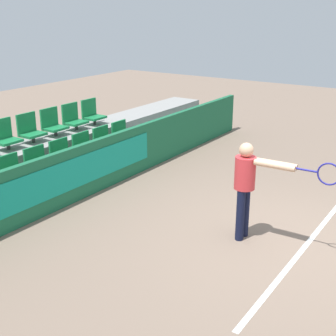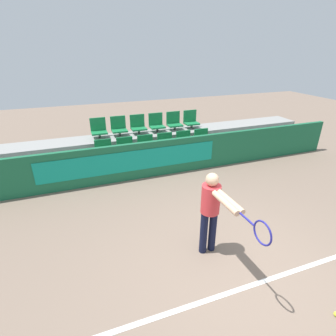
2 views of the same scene
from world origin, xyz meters
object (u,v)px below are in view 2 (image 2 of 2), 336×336
stadium_chair_5 (202,140)px  stadium_chair_6 (99,129)px  stadium_chair_1 (126,149)px  tennis_ball (336,314)px  stadium_chair_7 (119,127)px  stadium_chair_8 (138,125)px  stadium_chair_4 (184,142)px  tennis_player (213,208)px  stadium_chair_0 (104,152)px  stadium_chair_9 (156,123)px  stadium_chair_10 (174,122)px  stadium_chair_3 (166,144)px  stadium_chair_2 (146,146)px  stadium_chair_11 (191,120)px

stadium_chair_5 → stadium_chair_6: 3.22m
stadium_chair_1 → tennis_ball: 5.88m
stadium_chair_7 → stadium_chair_8: same height
stadium_chair_4 → tennis_ball: size_ratio=8.85×
stadium_chair_4 → stadium_chair_7: size_ratio=1.00×
tennis_player → stadium_chair_4: bearing=71.4°
stadium_chair_0 → stadium_chair_8: stadium_chair_8 is taller
stadium_chair_9 → stadium_chair_10: same height
stadium_chair_0 → tennis_ball: (2.31, -5.60, -0.63)m
stadium_chair_7 → stadium_chair_8: bearing=0.0°
stadium_chair_1 → stadium_chair_6: (-0.61, 0.89, 0.41)m
stadium_chair_3 → stadium_chair_5: 1.23m
stadium_chair_2 → stadium_chair_11: bearing=25.7°
stadium_chair_3 → stadium_chair_8: stadium_chair_8 is taller
stadium_chair_1 → stadium_chair_9: stadium_chair_9 is taller
stadium_chair_6 → stadium_chair_9: size_ratio=1.00×
stadium_chair_3 → stadium_chair_11: stadium_chair_11 is taller
stadium_chair_1 → stadium_chair_4: bearing=0.0°
tennis_ball → stadium_chair_3: bearing=94.8°
stadium_chair_5 → stadium_chair_10: 1.15m
stadium_chair_1 → stadium_chair_2: same height
stadium_chair_1 → stadium_chair_10: (1.84, 0.89, 0.41)m
stadium_chair_5 → stadium_chair_8: bearing=154.3°
stadium_chair_7 → stadium_chair_8: 0.61m
tennis_player → stadium_chair_1: bearing=97.6°
stadium_chair_3 → stadium_chair_8: bearing=124.7°
stadium_chair_8 → tennis_ball: (1.09, -6.48, -1.04)m
stadium_chair_8 → stadium_chair_9: bearing=0.0°
stadium_chair_0 → stadium_chair_5: (3.06, 0.00, 0.00)m
tennis_player → tennis_ball: size_ratio=23.34×
stadium_chair_5 → stadium_chair_10: size_ratio=1.00×
stadium_chair_8 → tennis_ball: bearing=-80.5°
stadium_chair_6 → tennis_ball: size_ratio=8.85×
stadium_chair_5 → tennis_ball: 5.68m
stadium_chair_9 → stadium_chair_11: (1.23, 0.00, 0.00)m
stadium_chair_5 → stadium_chair_10: (-0.61, 0.89, 0.41)m
stadium_chair_7 → stadium_chair_10: size_ratio=1.00×
tennis_ball → stadium_chair_6: bearing=109.6°
stadium_chair_9 → tennis_ball: 6.58m
stadium_chair_7 → stadium_chair_9: (1.23, 0.00, 0.00)m
stadium_chair_6 → tennis_player: tennis_player is taller
stadium_chair_11 → tennis_player: 5.14m
stadium_chair_9 → tennis_player: tennis_player is taller
stadium_chair_2 → stadium_chair_9: stadium_chair_9 is taller
stadium_chair_6 → stadium_chair_8: (1.23, 0.00, 0.00)m
stadium_chair_0 → stadium_chair_7: (0.61, 0.89, 0.41)m
stadium_chair_6 → stadium_chair_3: bearing=-25.7°
stadium_chair_0 → stadium_chair_8: bearing=35.9°
stadium_chair_7 → tennis_player: 4.86m
stadium_chair_1 → stadium_chair_5: size_ratio=1.00×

